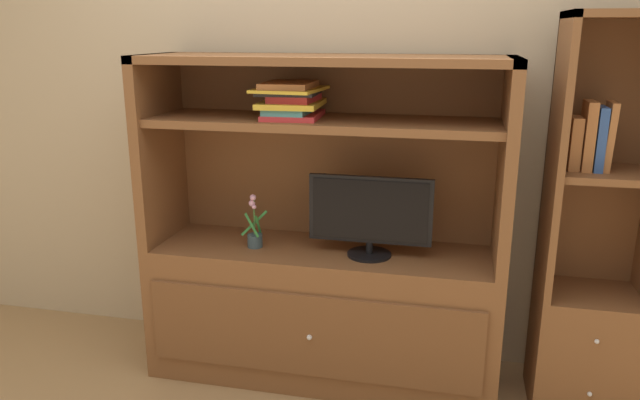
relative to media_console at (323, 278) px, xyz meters
name	(u,v)px	position (x,y,z in m)	size (l,w,h in m)	color
painted_rear_wall	(338,80)	(0.00, 0.34, 0.91)	(6.00, 0.10, 2.80)	tan
media_console	(323,278)	(0.00, 0.00, 0.00)	(1.64, 0.51, 1.53)	brown
tv_monitor	(370,214)	(0.23, -0.05, 0.35)	(0.55, 0.20, 0.37)	black
potted_plant	(255,233)	(-0.32, -0.05, 0.22)	(0.12, 0.08, 0.26)	#384C56
magazine_stack	(291,100)	(-0.14, -0.01, 0.84)	(0.29, 0.35, 0.16)	red
bookshelf_tall	(592,286)	(1.19, 0.01, 0.07)	(0.44, 0.38, 1.71)	brown
upright_book_row	(591,138)	(1.11, -0.01, 0.72)	(0.16, 0.15, 0.28)	#A56638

